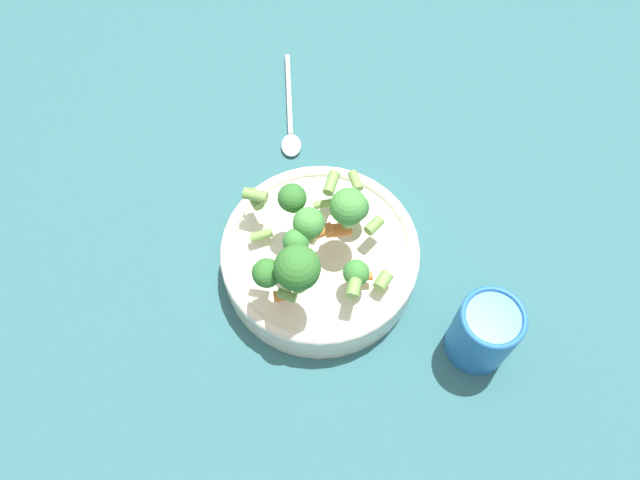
{
  "coord_description": "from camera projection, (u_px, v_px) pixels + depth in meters",
  "views": [
    {
      "loc": [
        0.3,
        -0.12,
        0.67
      ],
      "look_at": [
        0.0,
        0.0,
        0.07
      ],
      "focal_mm": 35.0,
      "sensor_mm": 36.0,
      "label": 1
    }
  ],
  "objects": [
    {
      "name": "bowl",
      "position": [
        320.0,
        257.0,
        0.71
      ],
      "size": [
        0.22,
        0.22,
        0.05
      ],
      "color": "silver",
      "rests_on": "ground_plane"
    },
    {
      "name": "ground_plane",
      "position": [
        320.0,
        267.0,
        0.74
      ],
      "size": [
        3.0,
        3.0,
        0.0
      ],
      "primitive_type": "plane",
      "color": "#2D6066"
    },
    {
      "name": "cup",
      "position": [
        484.0,
        331.0,
        0.65
      ],
      "size": [
        0.07,
        0.07,
        0.09
      ],
      "color": "#2366B2",
      "rests_on": "ground_plane"
    },
    {
      "name": "pasta_salad",
      "position": [
        316.0,
        237.0,
        0.63
      ],
      "size": [
        0.16,
        0.16,
        0.1
      ],
      "color": "#8CB766",
      "rests_on": "bowl"
    },
    {
      "name": "spoon",
      "position": [
        290.0,
        123.0,
        0.83
      ],
      "size": [
        0.17,
        0.07,
        0.01
      ],
      "rotation": [
        0.0,
        0.0,
        5.96
      ],
      "color": "silver",
      "rests_on": "ground_plane"
    }
  ]
}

